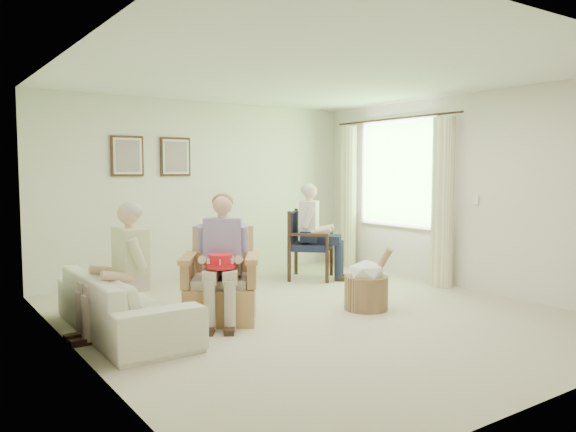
% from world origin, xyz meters
% --- Properties ---
extents(floor, '(5.50, 5.50, 0.00)m').
position_xyz_m(floor, '(0.00, 0.00, 0.00)').
color(floor, beige).
rests_on(floor, ground).
extents(back_wall, '(5.00, 0.04, 2.60)m').
position_xyz_m(back_wall, '(0.00, 2.75, 1.30)').
color(back_wall, silver).
rests_on(back_wall, ground).
extents(front_wall, '(5.00, 0.04, 2.60)m').
position_xyz_m(front_wall, '(0.00, -2.75, 1.30)').
color(front_wall, silver).
rests_on(front_wall, ground).
extents(left_wall, '(0.04, 5.50, 2.60)m').
position_xyz_m(left_wall, '(-2.50, 0.00, 1.30)').
color(left_wall, silver).
rests_on(left_wall, ground).
extents(right_wall, '(0.04, 5.50, 2.60)m').
position_xyz_m(right_wall, '(2.50, 0.00, 1.30)').
color(right_wall, silver).
rests_on(right_wall, ground).
extents(ceiling, '(5.00, 5.50, 0.02)m').
position_xyz_m(ceiling, '(0.00, 0.00, 2.60)').
color(ceiling, white).
rests_on(ceiling, back_wall).
extents(window, '(0.13, 2.50, 1.63)m').
position_xyz_m(window, '(2.46, 1.20, 1.58)').
color(window, '#2D6B23').
rests_on(window, right_wall).
extents(curtain_left, '(0.34, 0.34, 2.30)m').
position_xyz_m(curtain_left, '(2.33, 0.22, 1.15)').
color(curtain_left, '#FFF7C7').
rests_on(curtain_left, ground).
extents(curtain_right, '(0.34, 0.34, 2.30)m').
position_xyz_m(curtain_right, '(2.33, 2.18, 1.15)').
color(curtain_right, '#FFF7C7').
rests_on(curtain_right, ground).
extents(framed_print_left, '(0.45, 0.05, 0.55)m').
position_xyz_m(framed_print_left, '(-1.15, 2.71, 1.78)').
color(framed_print_left, '#382114').
rests_on(framed_print_left, back_wall).
extents(framed_print_right, '(0.45, 0.05, 0.55)m').
position_xyz_m(framed_print_right, '(-0.45, 2.71, 1.78)').
color(framed_print_right, '#382114').
rests_on(framed_print_right, back_wall).
extents(wicker_armchair, '(0.76, 0.75, 0.97)m').
position_xyz_m(wicker_armchair, '(-0.96, 0.43, 0.31)').
color(wicker_armchair, tan).
rests_on(wicker_armchair, ground).
extents(wood_armchair, '(0.64, 0.60, 0.98)m').
position_xyz_m(wood_armchair, '(1.20, 1.77, 0.54)').
color(wood_armchair, black).
rests_on(wood_armchair, ground).
extents(sofa, '(2.05, 0.80, 0.60)m').
position_xyz_m(sofa, '(-1.95, 0.53, 0.30)').
color(sofa, white).
rests_on(sofa, ground).
extents(person_wicker, '(0.40, 0.62, 1.32)m').
position_xyz_m(person_wicker, '(-0.96, 0.30, 0.76)').
color(person_wicker, '#C4B49E').
rests_on(person_wicker, ground).
extents(person_dark, '(0.40, 0.62, 1.37)m').
position_xyz_m(person_dark, '(1.20, 1.61, 0.81)').
color(person_dark, '#171C34').
rests_on(person_dark, ground).
extents(person_sofa, '(0.42, 0.63, 1.26)m').
position_xyz_m(person_sofa, '(-1.95, 0.40, 0.72)').
color(person_sofa, beige).
rests_on(person_sofa, ground).
extents(red_hat, '(0.30, 0.30, 0.14)m').
position_xyz_m(red_hat, '(-1.10, 0.13, 0.67)').
color(red_hat, red).
rests_on(red_hat, person_wicker).
extents(hatbox, '(0.53, 0.53, 0.73)m').
position_xyz_m(hatbox, '(0.62, -0.15, 0.28)').
color(hatbox, tan).
rests_on(hatbox, ground).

